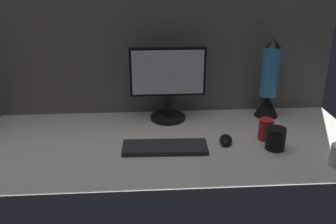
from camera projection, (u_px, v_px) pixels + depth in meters
ground_plane at (165, 143)px, 173.49cm from camera, size 180.00×80.00×3.00cm
cubicle_wall_back at (161, 45)px, 193.73cm from camera, size 180.00×5.00×72.00cm
monitor at (168, 81)px, 188.43cm from camera, size 38.02×18.00×37.46cm
keyboard at (165, 147)px, 164.27cm from camera, size 37.37×14.10×2.00cm
mouse at (226, 140)px, 169.56cm from camera, size 7.47×10.55×3.40cm
mug_black_travel at (276, 139)px, 163.42cm from camera, size 8.42×8.42×9.79cm
mug_red_plastic at (266, 129)px, 171.79cm from camera, size 6.56×6.56×10.01cm
lava_lamp at (269, 85)px, 193.28cm from camera, size 12.59×12.59×41.20cm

